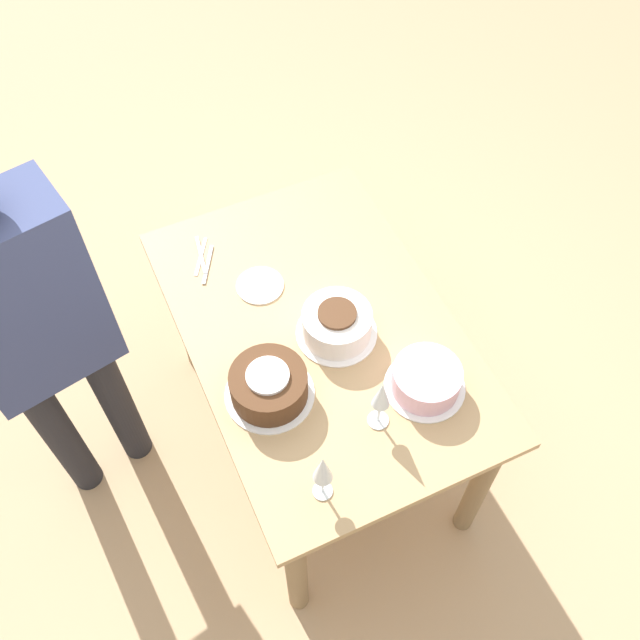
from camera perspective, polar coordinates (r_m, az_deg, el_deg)
The scene contains 10 objects.
ground_plane at distance 2.95m, azimuth 0.00°, elevation -9.13°, with size 12.00×12.00×0.00m, color tan.
dining_table at distance 2.40m, azimuth 0.00°, elevation -2.55°, with size 1.26×0.83×0.77m.
cake_center_white at distance 2.23m, azimuth 1.35°, elevation -0.31°, with size 0.26×0.26×0.11m.
cake_front_chocolate at distance 2.12m, azimuth -4.12°, elevation -5.24°, with size 0.27×0.27×0.12m.
cake_back_decorated at distance 2.15m, azimuth 8.49°, elevation -4.74°, with size 0.25×0.25×0.09m.
wine_glass_near at distance 2.00m, azimuth 4.94°, elevation -6.11°, with size 0.06×0.06×0.21m.
wine_glass_far at distance 1.89m, azimuth 0.23°, elevation -11.87°, with size 0.06×0.06×0.22m.
dessert_plate_left at distance 2.39m, azimuth -4.83°, elevation 2.77°, with size 0.16×0.16×0.01m.
fork_pile at distance 2.49m, azimuth -9.33°, elevation 4.88°, with size 0.21×0.11×0.01m.
person_cutting at distance 2.22m, azimuth -21.77°, elevation -0.54°, with size 0.30×0.44×1.59m.
Camera 1 is at (1.16, -0.54, 2.66)m, focal length 40.00 mm.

